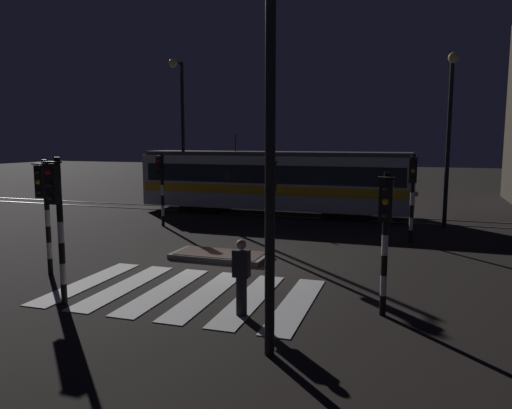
# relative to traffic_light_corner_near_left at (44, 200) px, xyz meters

# --- Properties ---
(ground_plane) EXTENTS (120.00, 120.00, 0.00)m
(ground_plane) POSITION_rel_traffic_light_corner_near_left_xyz_m (4.44, 2.79, -2.17)
(ground_plane) COLOR black
(rail_near) EXTENTS (80.00, 0.12, 0.03)m
(rail_near) POSITION_rel_traffic_light_corner_near_left_xyz_m (4.44, 12.58, -2.16)
(rail_near) COLOR #59595E
(rail_near) RESTS_ON ground
(rail_far) EXTENTS (80.00, 0.12, 0.03)m
(rail_far) POSITION_rel_traffic_light_corner_near_left_xyz_m (4.44, 14.01, -2.16)
(rail_far) COLOR #59595E
(rail_far) RESTS_ON ground
(crosswalk_zebra) EXTENTS (6.57, 4.29, 0.02)m
(crosswalk_zebra) POSITION_rel_traffic_light_corner_near_left_xyz_m (4.44, -0.17, -2.16)
(crosswalk_zebra) COLOR silver
(crosswalk_zebra) RESTS_ON ground
(traffic_island) EXTENTS (3.13, 1.44, 0.18)m
(traffic_island) POSITION_rel_traffic_light_corner_near_left_xyz_m (3.82, 3.50, -2.09)
(traffic_island) COLOR slate
(traffic_island) RESTS_ON ground
(traffic_light_corner_near_left) EXTENTS (0.36, 0.42, 3.30)m
(traffic_light_corner_near_left) POSITION_rel_traffic_light_corner_near_left_xyz_m (0.00, 0.00, 0.00)
(traffic_light_corner_near_left) COLOR black
(traffic_light_corner_near_left) RESTS_ON ground
(traffic_light_corner_far_left) EXTENTS (0.36, 0.42, 3.25)m
(traffic_light_corner_far_left) POSITION_rel_traffic_light_corner_near_left_xyz_m (-0.98, 8.07, -0.03)
(traffic_light_corner_far_left) COLOR black
(traffic_light_corner_far_left) RESTS_ON ground
(traffic_light_corner_near_right) EXTENTS (0.36, 0.42, 3.16)m
(traffic_light_corner_near_right) POSITION_rel_traffic_light_corner_near_left_xyz_m (9.29, -0.23, -0.09)
(traffic_light_corner_near_right) COLOR black
(traffic_light_corner_near_right) RESTS_ON ground
(traffic_light_median_centre) EXTENTS (0.36, 0.42, 3.24)m
(traffic_light_median_centre) POSITION_rel_traffic_light_corner_near_left_xyz_m (5.33, 4.37, -0.04)
(traffic_light_median_centre) COLOR black
(traffic_light_median_centre) RESTS_ON ground
(traffic_light_corner_far_right) EXTENTS (0.36, 0.42, 3.33)m
(traffic_light_corner_far_right) POSITION_rel_traffic_light_corner_near_left_xyz_m (9.64, 8.01, 0.02)
(traffic_light_corner_far_right) COLOR black
(traffic_light_corner_far_right) RESTS_ON ground
(traffic_light_kerb_mid_left) EXTENTS (0.36, 0.42, 3.45)m
(traffic_light_kerb_mid_left) POSITION_rel_traffic_light_corner_near_left_xyz_m (2.16, -1.95, 0.11)
(traffic_light_kerb_mid_left) COLOR black
(traffic_light_kerb_mid_left) RESTS_ON ground
(street_lamp_near_kerb) EXTENTS (0.44, 1.21, 6.76)m
(street_lamp_near_kerb) POSITION_rel_traffic_light_corner_near_left_xyz_m (7.53, -3.11, 2.15)
(street_lamp_near_kerb) COLOR black
(street_lamp_near_kerb) RESTS_ON ground
(street_lamp_trackside_left) EXTENTS (0.44, 1.21, 7.86)m
(street_lamp_trackside_left) POSITION_rel_traffic_light_corner_near_left_xyz_m (-2.03, 12.01, 2.75)
(street_lamp_trackside_left) COLOR black
(street_lamp_trackside_left) RESTS_ON ground
(street_lamp_trackside_right) EXTENTS (0.44, 1.21, 7.38)m
(street_lamp_trackside_right) POSITION_rel_traffic_light_corner_near_left_xyz_m (10.95, 11.68, 2.49)
(street_lamp_trackside_right) COLOR black
(street_lamp_trackside_right) RESTS_ON ground
(tram) EXTENTS (14.23, 2.58, 4.15)m
(tram) POSITION_rel_traffic_light_corner_near_left_xyz_m (2.62, 13.29, -0.43)
(tram) COLOR silver
(tram) RESTS_ON ground
(pedestrian_waiting_at_kerb) EXTENTS (0.36, 0.24, 1.71)m
(pedestrian_waiting_at_kerb) POSITION_rel_traffic_light_corner_near_left_xyz_m (6.36, -1.19, -1.30)
(pedestrian_waiting_at_kerb) COLOR black
(pedestrian_waiting_at_kerb) RESTS_ON ground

